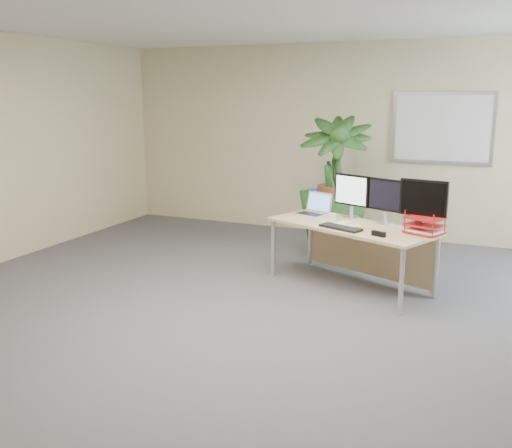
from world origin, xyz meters
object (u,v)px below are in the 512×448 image
at_px(monitor_right, 387,199).
at_px(laptop, 314,209).
at_px(floor_plant, 333,196).
at_px(desk, 356,236).
at_px(monitor_left, 352,194).

distance_m(monitor_right, laptop, 0.88).
relative_size(floor_plant, laptop, 3.47).
distance_m(floor_plant, laptop, 0.84).
xyz_separation_m(desk, monitor_right, (0.29, 0.07, 0.41)).
bearing_deg(monitor_right, laptop, 167.58).
xyz_separation_m(floor_plant, laptop, (0.01, -0.84, -0.02)).
xyz_separation_m(monitor_left, monitor_right, (0.40, -0.15, -0.00)).
xyz_separation_m(monitor_left, laptop, (-0.43, 0.03, -0.21)).
relative_size(floor_plant, monitor_left, 3.14).
relative_size(desk, monitor_left, 3.94).
bearing_deg(laptop, floor_plant, 91.00).
bearing_deg(monitor_right, desk, -166.17).
xyz_separation_m(desk, monitor_left, (-0.11, 0.22, 0.41)).
height_order(floor_plant, laptop, floor_plant).
bearing_deg(desk, floor_plant, 117.15).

